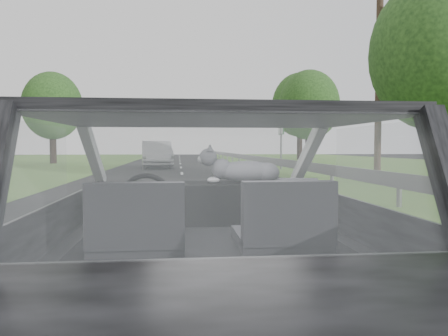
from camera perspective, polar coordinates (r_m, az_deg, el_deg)
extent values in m
cube|color=black|center=(2.70, -2.07, -8.85)|extent=(1.80, 4.00, 1.45)
cube|color=black|center=(3.30, -2.83, -4.53)|extent=(1.58, 0.45, 0.30)
cube|color=black|center=(2.39, -11.24, -6.65)|extent=(0.50, 0.72, 0.42)
cube|color=black|center=(2.45, 7.82, -6.39)|extent=(0.50, 0.72, 0.42)
torus|color=black|center=(3.00, -10.18, -3.96)|extent=(0.36, 0.36, 0.04)
ellipsoid|color=#93949C|center=(3.28, 2.97, -0.30)|extent=(0.66, 0.28, 0.29)
cube|color=gray|center=(13.43, 13.46, -0.23)|extent=(0.05, 90.00, 0.32)
imported|color=#A3A4A6|center=(26.66, -8.80, 1.78)|extent=(2.39, 5.10, 1.62)
cube|color=#1B5E26|center=(24.62, 7.46, 2.80)|extent=(0.15, 1.03, 2.56)
cylinder|color=#4F392A|center=(19.46, 19.57, 11.53)|extent=(0.37, 0.37, 8.55)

